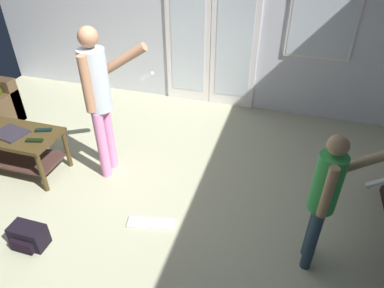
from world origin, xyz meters
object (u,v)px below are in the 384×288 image
(laptop_closed, at_px, (10,133))
(tv_remote_black, at_px, (43,130))
(person_adult, at_px, (99,93))
(coffee_table, at_px, (15,143))
(loose_keyboard, at_px, (151,223))
(dvd_remote_slim, at_px, (34,140))
(person_child, at_px, (326,194))
(backpack, at_px, (28,236))

(laptop_closed, distance_m, tv_remote_black, 0.33)
(person_adult, distance_m, laptop_closed, 1.10)
(coffee_table, xyz_separation_m, loose_keyboard, (1.70, -0.35, -0.35))
(laptop_closed, height_order, dvd_remote_slim, dvd_remote_slim)
(tv_remote_black, bearing_deg, person_child, -30.23)
(person_adult, xyz_separation_m, laptop_closed, (-0.95, -0.31, -0.46))
(coffee_table, height_order, laptop_closed, laptop_closed)
(loose_keyboard, height_order, tv_remote_black, tv_remote_black)
(person_child, height_order, dvd_remote_slim, person_child)
(laptop_closed, relative_size, dvd_remote_slim, 1.93)
(person_child, height_order, laptop_closed, person_child)
(tv_remote_black, bearing_deg, person_adult, -7.33)
(loose_keyboard, bearing_deg, laptop_closed, 169.22)
(backpack, xyz_separation_m, tv_remote_black, (-0.46, 1.00, 0.41))
(backpack, distance_m, loose_keyboard, 1.07)
(coffee_table, relative_size, backpack, 3.29)
(laptop_closed, xyz_separation_m, tv_remote_black, (0.29, 0.15, 0.00))
(coffee_table, relative_size, dvd_remote_slim, 5.88)
(loose_keyboard, height_order, laptop_closed, laptop_closed)
(backpack, bearing_deg, loose_keyboard, 29.76)
(person_adult, bearing_deg, backpack, -99.19)
(laptop_closed, bearing_deg, dvd_remote_slim, 3.04)
(person_adult, relative_size, dvd_remote_slim, 9.50)
(tv_remote_black, xyz_separation_m, dvd_remote_slim, (0.04, -0.20, 0.00))
(person_child, xyz_separation_m, dvd_remote_slim, (-2.78, 0.27, -0.24))
(loose_keyboard, height_order, dvd_remote_slim, dvd_remote_slim)
(backpack, bearing_deg, coffee_table, 131.39)
(coffee_table, bearing_deg, backpack, -48.61)
(person_adult, relative_size, laptop_closed, 4.93)
(tv_remote_black, bearing_deg, backpack, -86.00)
(person_adult, bearing_deg, tv_remote_black, -166.43)
(coffee_table, height_order, loose_keyboard, coffee_table)
(laptop_closed, height_order, tv_remote_black, tv_remote_black)
(loose_keyboard, relative_size, tv_remote_black, 2.69)
(loose_keyboard, bearing_deg, person_adult, 139.57)
(backpack, bearing_deg, person_child, 12.90)
(loose_keyboard, relative_size, dvd_remote_slim, 2.69)
(laptop_closed, distance_m, dvd_remote_slim, 0.33)
(laptop_closed, xyz_separation_m, dvd_remote_slim, (0.33, -0.05, 0.00))
(person_adult, height_order, person_child, person_adult)
(person_child, bearing_deg, backpack, -167.10)
(coffee_table, distance_m, tv_remote_black, 0.36)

